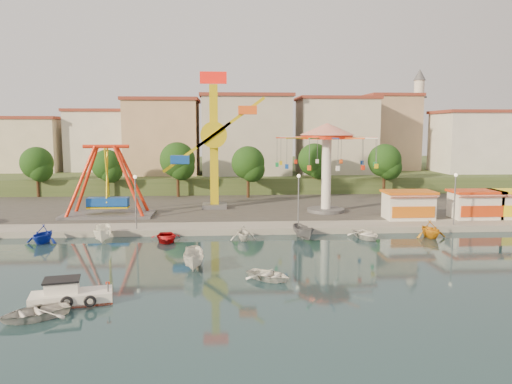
{
  "coord_description": "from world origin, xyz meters",
  "views": [
    {
      "loc": [
        0.64,
        -35.72,
        10.35
      ],
      "look_at": [
        3.82,
        14.0,
        4.0
      ],
      "focal_mm": 35.0,
      "sensor_mm": 36.0,
      "label": 1
    }
  ],
  "objects": [
    {
      "name": "tree_5",
      "position": [
        24.0,
        35.54,
        5.71
      ],
      "size": [
        4.83,
        4.83,
        7.54
      ],
      "color": "#382314",
      "rests_on": "quay_deck"
    },
    {
      "name": "building_4",
      "position": [
        19.07,
        52.2,
        7.62
      ],
      "size": [
        10.75,
        9.23,
        9.24
      ],
      "primitive_type": "cube",
      "color": "beige",
      "rests_on": "hill_terrace"
    },
    {
      "name": "ground",
      "position": [
        0.0,
        0.0,
        0.0
      ],
      "size": [
        200.0,
        200.0,
        0.0
      ],
      "primitive_type": "plane",
      "color": "#122933",
      "rests_on": "ground"
    },
    {
      "name": "moored_boat_3",
      "position": [
        -4.78,
        9.8,
        0.39
      ],
      "size": [
        3.18,
        4.12,
        0.79
      ],
      "primitive_type": "imported",
      "rotation": [
        0.0,
        0.0,
        0.13
      ],
      "color": "#AA0D12",
      "rests_on": "ground"
    },
    {
      "name": "tree_1",
      "position": [
        -16.0,
        36.24,
        5.2
      ],
      "size": [
        4.35,
        4.35,
        6.8
      ],
      "color": "#382314",
      "rests_on": "quay_deck"
    },
    {
      "name": "moored_boat_5",
      "position": [
        8.04,
        9.8,
        0.7
      ],
      "size": [
        2.25,
        3.85,
        1.4
      ],
      "primitive_type": "imported",
      "rotation": [
        0.0,
        0.0,
        0.26
      ],
      "color": "slate",
      "rests_on": "ground"
    },
    {
      "name": "lamp_post_2",
      "position": [
        8.0,
        13.0,
        3.1
      ],
      "size": [
        0.14,
        0.14,
        5.0
      ],
      "primitive_type": "cylinder",
      "color": "#59595E",
      "rests_on": "quay_deck"
    },
    {
      "name": "tree_0",
      "position": [
        -26.0,
        36.98,
        5.47
      ],
      "size": [
        4.6,
        4.6,
        7.19
      ],
      "color": "#382314",
      "rests_on": "quay_deck"
    },
    {
      "name": "moored_boat_1",
      "position": [
        -15.87,
        9.8,
        0.86
      ],
      "size": [
        3.34,
        3.7,
        1.71
      ],
      "primitive_type": "imported",
      "rotation": [
        0.0,
        0.0,
        -0.18
      ],
      "color": "#132BAD",
      "rests_on": "ground"
    },
    {
      "name": "quay_deck",
      "position": [
        0.0,
        62.0,
        0.3
      ],
      "size": [
        200.0,
        100.0,
        0.6
      ],
      "primitive_type": "cube",
      "color": "#9E998E",
      "rests_on": "ground"
    },
    {
      "name": "moored_boat_7",
      "position": [
        20.23,
        9.8,
        0.86
      ],
      "size": [
        3.18,
        3.57,
        1.71
      ],
      "primitive_type": "imported",
      "rotation": [
        0.0,
        0.0,
        0.12
      ],
      "color": "orange",
      "rests_on": "ground"
    },
    {
      "name": "building_6",
      "position": [
        44.15,
        48.77,
        9.18
      ],
      "size": [
        8.23,
        8.98,
        12.36
      ],
      "primitive_type": "cube",
      "color": "silver",
      "rests_on": "hill_terrace"
    },
    {
      "name": "moored_boat_6",
      "position": [
        14.03,
        9.8,
        0.4
      ],
      "size": [
        3.49,
        4.34,
        0.8
      ],
      "primitive_type": "imported",
      "rotation": [
        0.0,
        0.0,
        0.21
      ],
      "color": "white",
      "rests_on": "ground"
    },
    {
      "name": "tree_3",
      "position": [
        4.0,
        34.36,
        5.55
      ],
      "size": [
        4.68,
        4.68,
        7.32
      ],
      "color": "#382314",
      "rests_on": "quay_deck"
    },
    {
      "name": "rowboat_b",
      "position": [
        -9.81,
        -8.81,
        0.38
      ],
      "size": [
        4.56,
        4.27,
        0.77
      ],
      "primitive_type": "imported",
      "rotation": [
        0.0,
        0.0,
        -0.99
      ],
      "color": "silver",
      "rests_on": "ground"
    },
    {
      "name": "rowboat_a",
      "position": [
        3.65,
        -2.57,
        0.35
      ],
      "size": [
        4.08,
        3.98,
        0.69
      ],
      "primitive_type": "imported",
      "rotation": [
        0.0,
        0.0,
        0.86
      ],
      "color": "white",
      "rests_on": "ground"
    },
    {
      "name": "moored_boat_2",
      "position": [
        -10.48,
        9.8,
        0.78
      ],
      "size": [
        2.11,
        4.24,
        1.57
      ],
      "primitive_type": "imported",
      "rotation": [
        0.0,
        0.0,
        0.15
      ],
      "color": "white",
      "rests_on": "ground"
    },
    {
      "name": "tree_2",
      "position": [
        -6.0,
        35.81,
        5.92
      ],
      "size": [
        5.02,
        5.02,
        7.85
      ],
      "color": "#382314",
      "rests_on": "quay_deck"
    },
    {
      "name": "moored_boat_4",
      "position": [
        2.35,
        9.8,
        0.75
      ],
      "size": [
        2.75,
        3.09,
        1.49
      ],
      "primitive_type": "imported",
      "rotation": [
        0.0,
        0.0,
        0.11
      ],
      "color": "silver",
      "rests_on": "ground"
    },
    {
      "name": "building_2",
      "position": [
        -8.19,
        51.96,
        8.62
      ],
      "size": [
        11.95,
        9.28,
        11.23
      ],
      "primitive_type": "cube",
      "color": "tan",
      "rests_on": "hill_terrace"
    },
    {
      "name": "hill_terrace",
      "position": [
        0.0,
        67.0,
        1.5
      ],
      "size": [
        200.0,
        60.0,
        3.0
      ],
      "primitive_type": "cube",
      "color": "#384C26",
      "rests_on": "ground"
    },
    {
      "name": "building_3",
      "position": [
        5.6,
        48.8,
        7.6
      ],
      "size": [
        12.59,
        10.5,
        9.2
      ],
      "primitive_type": "cube",
      "color": "beige",
      "rests_on": "hill_terrace"
    },
    {
      "name": "lamp_post_3",
      "position": [
        24.0,
        13.0,
        3.1
      ],
      "size": [
        0.14,
        0.14,
        5.0
      ],
      "primitive_type": "cylinder",
      "color": "#59595E",
      "rests_on": "quay_deck"
    },
    {
      "name": "tree_4",
      "position": [
        14.0,
        37.35,
        5.75
      ],
      "size": [
        4.86,
        4.86,
        7.6
      ],
      "color": "#382314",
      "rests_on": "quay_deck"
    },
    {
      "name": "skiff",
      "position": [
        -1.65,
        0.35,
        0.77
      ],
      "size": [
        1.59,
        4.01,
        1.54
      ],
      "primitive_type": "imported",
      "rotation": [
        0.0,
        0.0,
        0.02
      ],
      "color": "silver",
      "rests_on": "ground"
    },
    {
      "name": "lamp_post_1",
      "position": [
        -8.0,
        13.0,
        3.1
      ],
      "size": [
        0.14,
        0.14,
        5.0
      ],
      "primitive_type": "cylinder",
      "color": "#59595E",
      "rests_on": "quay_deck"
    },
    {
      "name": "wave_swinger",
      "position": [
        12.55,
        21.65,
        8.2
      ],
      "size": [
        11.6,
        11.6,
        10.4
      ],
      "color": "#59595E",
      "rests_on": "quay_deck"
    },
    {
      "name": "pirate_ship_ride",
      "position": [
        -12.35,
        20.3,
        4.39
      ],
      "size": [
        10.0,
        5.0,
        8.0
      ],
      "color": "#59595E",
      "rests_on": "quay_deck"
    },
    {
      "name": "kamikaze_tower",
      "position": [
        -0.15,
        25.15,
        8.39
      ],
      "size": [
        8.3,
        3.1,
        16.5
      ],
      "color": "#59595E",
      "rests_on": "quay_deck"
    },
    {
      "name": "minaret",
      "position": [
        36.0,
        54.0,
        12.55
      ],
      "size": [
        2.8,
        2.8,
        18.0
      ],
      "color": "silver",
      "rests_on": "hill_terrace"
    },
    {
      "name": "asphalt_pad",
      "position": [
        0.0,
        30.0,
        0.6
      ],
      "size": [
        90.0,
        28.0,
        0.01
      ],
      "primitive_type": "cube",
      "color": "#4C4944",
      "rests_on": "quay_deck"
    },
    {
      "name": "building_1",
      "position": [
        -21.33,
        51.38,
        7.32
      ],
      "size": [
        12.33,
        9.01,
        8.63
      ],
      "primitive_type": "cube",
      "color": "silver",
      "rests_on": "hill_terrace"
    },
    {
      "name": "booth_mid",
      "position": [
        27.99,
        16.49,
        2.16
      ],
      "size": [
        5.4,
        3.78,
        3.08
      ],
      "color": "white",
      "rests_on": "quay_deck"
    },
    {
      "name": "cabin_motorboat",
      "position": [
        -8.61,
        -6.46,
        0.44
      ],
      "size": [
        4.93,
        2.71,
        1.64
      ],
      "rotation": [
        0.0,
        0.0,
        0.21
      ],
      "color": "white",
      "rests_on": "ground"
    },
    {
      "name": "building_0",
      "position": [
        -33.37,
        46.06,
        8.93
      ],
      "size": [
        9.26,
        9.53,
        11.87
      ],
      "primitive_type": "cube",
      "color": "beige",
      "rests_on": "hill_terrace"
    },
    {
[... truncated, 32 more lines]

